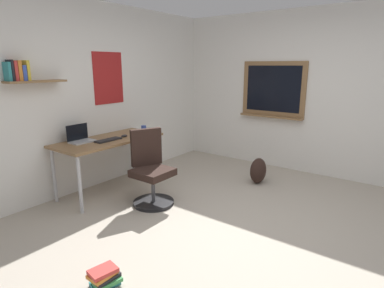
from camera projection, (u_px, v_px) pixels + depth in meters
ground_plane at (241, 232)px, 3.40m from camera, size 5.20×5.20×0.00m
wall_back at (90, 97)px, 4.50m from camera, size 5.00×0.30×2.60m
wall_right at (317, 94)px, 5.00m from camera, size 0.22×5.00×2.60m
desk at (109, 144)px, 4.36m from camera, size 1.48×0.67×0.75m
office_chair at (151, 172)px, 4.04m from camera, size 0.54×0.56×0.95m
laptop at (80, 138)px, 4.16m from camera, size 0.31×0.21×0.23m
keyboard at (108, 140)px, 4.24m from camera, size 0.37×0.13×0.02m
computer_mouse at (124, 136)px, 4.45m from camera, size 0.10×0.06×0.03m
coffee_mug at (144, 129)px, 4.81m from camera, size 0.08×0.08×0.09m
backpack at (258, 171)px, 4.77m from camera, size 0.32×0.22×0.39m
book_stack_on_floor at (105, 277)px, 2.54m from camera, size 0.25×0.22×0.16m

